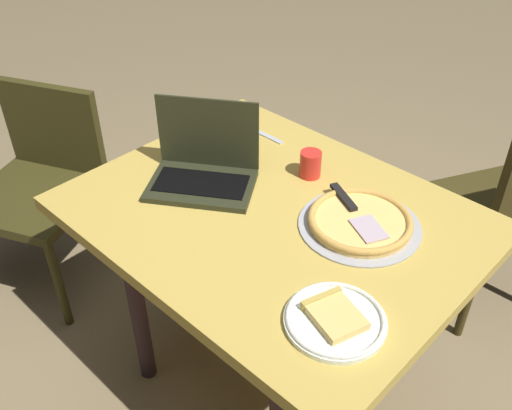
{
  "coord_description": "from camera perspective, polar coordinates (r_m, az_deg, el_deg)",
  "views": [
    {
      "loc": [
        -0.87,
        0.99,
        1.76
      ],
      "look_at": [
        0.01,
        0.06,
        0.78
      ],
      "focal_mm": 40.44,
      "sensor_mm": 36.0,
      "label": 1
    }
  ],
  "objects": [
    {
      "name": "table_knife",
      "position": [
        2.07,
        -0.44,
        7.6
      ],
      "size": [
        0.24,
        0.02,
        0.01
      ],
      "color": "#B2B5BE",
      "rests_on": "dining_table"
    },
    {
      "name": "laptop",
      "position": [
        1.77,
        -5.19,
        3.86
      ],
      "size": [
        0.38,
        0.36,
        0.25
      ],
      "color": "#262918",
      "rests_on": "dining_table"
    },
    {
      "name": "dining_table",
      "position": [
        1.72,
        1.69,
        -2.85
      ],
      "size": [
        1.14,
        0.89,
        0.73
      ],
      "color": "gold",
      "rests_on": "ground_plane"
    },
    {
      "name": "chair_far",
      "position": [
        2.42,
        -20.45,
        2.55
      ],
      "size": [
        0.59,
        0.59,
        0.81
      ],
      "color": "#353013",
      "rests_on": "ground_plane"
    },
    {
      "name": "ground_plane",
      "position": [
        2.2,
        1.38,
        -15.96
      ],
      "size": [
        12.0,
        12.0,
        0.0
      ],
      "primitive_type": "plane",
      "color": "#836F4E"
    },
    {
      "name": "drink_cup",
      "position": [
        1.8,
        5.4,
        4.08
      ],
      "size": [
        0.07,
        0.07,
        0.08
      ],
      "color": "red",
      "rests_on": "dining_table"
    },
    {
      "name": "pizza_plate",
      "position": [
        1.36,
        7.81,
        -11.09
      ],
      "size": [
        0.24,
        0.24,
        0.04
      ],
      "color": "white",
      "rests_on": "dining_table"
    },
    {
      "name": "pizza_tray",
      "position": [
        1.63,
        10.24,
        -1.61
      ],
      "size": [
        0.34,
        0.34,
        0.04
      ],
      "color": "#A0A1A6",
      "rests_on": "dining_table"
    }
  ]
}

